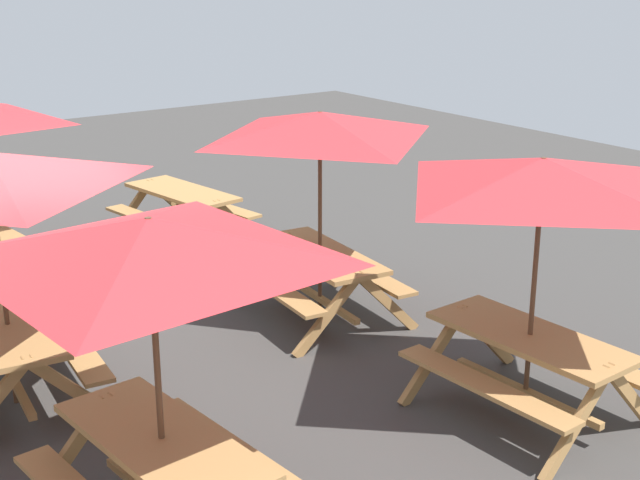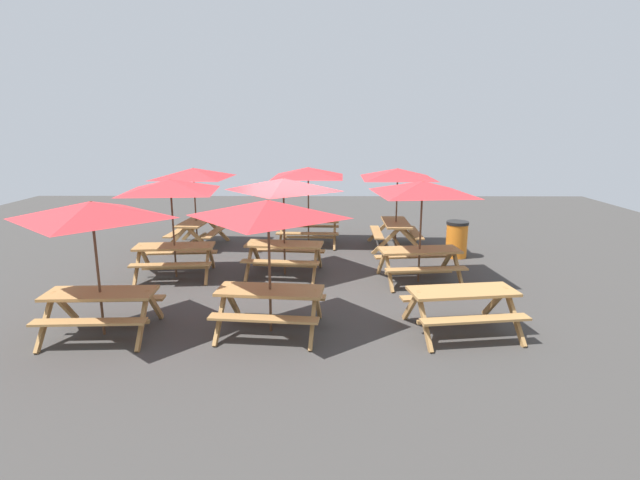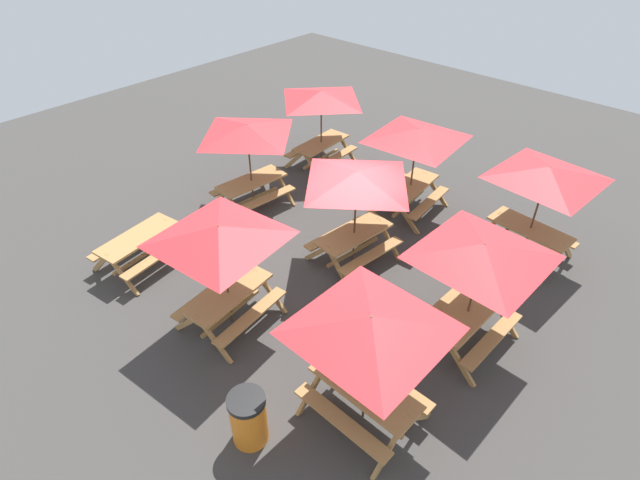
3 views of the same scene
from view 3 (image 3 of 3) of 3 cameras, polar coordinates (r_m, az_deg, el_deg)
ground_plane at (r=11.45m, az=2.17°, el=-2.18°), size 27.37×27.37×0.00m
picnic_table_0 at (r=12.42m, az=-8.31°, el=11.67°), size 2.19×2.19×2.34m
picnic_table_1 at (r=10.31m, az=4.21°, el=6.37°), size 2.22×2.22×2.34m
picnic_table_2 at (r=11.45m, az=24.40°, el=6.28°), size 2.82×2.82×2.34m
picnic_table_3 at (r=11.67m, az=-19.95°, el=-0.39°), size 1.97×1.74×0.81m
picnic_table_4 at (r=12.30m, az=10.95°, el=11.11°), size 2.82×2.82×2.34m
picnic_table_5 at (r=14.32m, az=0.14°, el=15.55°), size 2.09×2.09×2.34m
picnic_table_6 at (r=7.14m, az=5.76°, el=-10.43°), size 2.83×2.83×2.34m
picnic_table_7 at (r=8.86m, az=-11.34°, el=-0.06°), size 2.81×2.81×2.34m
picnic_table_8 at (r=8.72m, az=17.96°, el=-2.02°), size 2.83×2.83×2.34m
trash_bin_orange at (r=8.12m, az=-8.16°, el=-19.53°), size 0.59×0.59×0.98m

